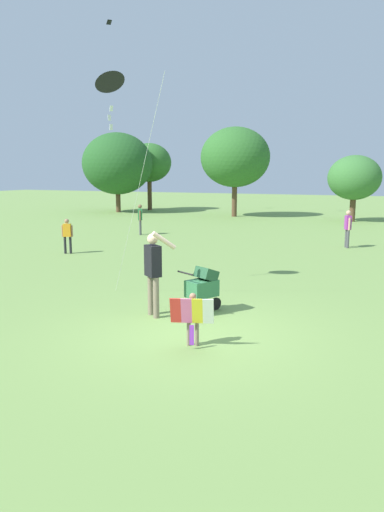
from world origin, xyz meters
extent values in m
plane|color=#75994C|center=(0.00, 0.00, 0.00)|extent=(120.00, 120.00, 0.00)
cylinder|color=brown|center=(-16.72, 23.56, 0.76)|extent=(0.36, 0.36, 1.52)
ellipsoid|color=#235623|center=(-16.72, 23.56, 3.73)|extent=(5.53, 4.98, 4.70)
cylinder|color=brown|center=(-15.59, 26.59, 1.20)|extent=(0.36, 0.36, 2.39)
ellipsoid|color=#2D6628|center=(-15.59, 26.59, 3.87)|extent=(3.68, 3.31, 3.13)
cylinder|color=brown|center=(-7.24, 23.71, 1.08)|extent=(0.36, 0.36, 2.17)
ellipsoid|color=#2D6628|center=(-7.24, 23.71, 4.10)|extent=(4.84, 4.36, 4.12)
cylinder|color=brown|center=(0.72, 23.37, 0.72)|extent=(0.36, 0.36, 1.44)
ellipsoid|color=#387033|center=(0.72, 23.37, 2.74)|extent=(3.26, 2.93, 2.77)
cylinder|color=#7F705B|center=(0.35, -0.63, 0.24)|extent=(0.07, 0.07, 0.47)
cylinder|color=#7F705B|center=(0.21, -0.68, 0.24)|extent=(0.07, 0.07, 0.47)
cube|color=silver|center=(0.28, -0.66, 0.65)|extent=(0.24, 0.19, 0.35)
cylinder|color=#A37556|center=(0.41, -0.61, 0.62)|extent=(0.05, 0.05, 0.31)
cylinder|color=#A37556|center=(0.16, -0.70, 0.62)|extent=(0.05, 0.05, 0.31)
sphere|color=#A37556|center=(0.28, -0.66, 0.90)|extent=(0.12, 0.12, 0.12)
cube|color=white|center=(0.61, -0.74, 0.69)|extent=(0.23, 0.22, 0.47)
cube|color=yellow|center=(0.43, -0.80, 0.69)|extent=(0.23, 0.22, 0.47)
cube|color=pink|center=(0.25, -0.86, 0.69)|extent=(0.23, 0.22, 0.47)
cube|color=red|center=(0.07, -0.91, 0.69)|extent=(0.23, 0.22, 0.47)
cube|color=purple|center=(0.35, -0.84, 0.26)|extent=(0.08, 0.04, 0.36)
cylinder|color=#7F705B|center=(-1.30, 0.69, 0.44)|extent=(0.13, 0.13, 0.88)
cylinder|color=#7F705B|center=(-1.08, 0.52, 0.44)|extent=(0.13, 0.13, 0.88)
cube|color=black|center=(-1.19, 0.61, 1.20)|extent=(0.45, 0.42, 0.66)
cylinder|color=beige|center=(-1.38, 0.75, 1.16)|extent=(0.09, 0.09, 0.58)
cylinder|color=beige|center=(-0.91, 0.58, 1.65)|extent=(0.40, 0.48, 0.41)
sphere|color=beige|center=(-1.19, 0.61, 1.67)|extent=(0.23, 0.23, 0.23)
cylinder|color=black|center=(-0.14, 1.59, 0.14)|extent=(0.16, 0.27, 0.28)
cylinder|color=black|center=(-0.73, 0.99, 0.14)|extent=(0.16, 0.27, 0.28)
cylinder|color=black|center=(-0.26, 0.76, 0.14)|extent=(0.16, 0.27, 0.28)
cube|color=#337247|center=(-0.32, 1.21, 0.56)|extent=(0.68, 0.77, 0.36)
cube|color=#235031|center=(-0.27, 1.33, 0.86)|extent=(0.56, 0.56, 0.35)
cylinder|color=black|center=(-0.53, 0.80, 0.96)|extent=(0.45, 0.25, 0.04)
cone|color=black|center=(-3.17, 2.19, 5.20)|extent=(0.91, 0.96, 0.45)
cube|color=white|center=(-3.16, 2.22, 4.58)|extent=(0.08, 0.09, 0.14)
cube|color=white|center=(-3.21, 2.20, 4.36)|extent=(0.06, 0.08, 0.14)
cube|color=white|center=(-3.20, 2.24, 4.14)|extent=(0.06, 0.08, 0.14)
cylinder|color=silver|center=(-2.05, 1.47, 2.50)|extent=(2.24, 1.45, 5.01)
cube|color=black|center=(-16.18, 22.17, 13.48)|extent=(0.46, 0.48, 0.28)
cylinder|color=#4C4C51|center=(-8.19, 12.19, 0.37)|extent=(0.11, 0.11, 0.74)
cylinder|color=#4C4C51|center=(-8.30, 12.39, 0.37)|extent=(0.11, 0.11, 0.74)
cube|color=#2D8C4C|center=(-8.25, 12.29, 1.01)|extent=(0.33, 0.38, 0.55)
cylinder|color=brown|center=(-8.15, 12.12, 0.97)|extent=(0.08, 0.08, 0.49)
cylinder|color=brown|center=(-8.34, 12.47, 0.97)|extent=(0.08, 0.08, 0.49)
sphere|color=brown|center=(-8.25, 12.29, 1.40)|extent=(0.19, 0.19, 0.19)
cylinder|color=#4C4C51|center=(1.62, 12.00, 0.38)|extent=(0.11, 0.11, 0.75)
cylinder|color=#4C4C51|center=(1.53, 12.22, 0.38)|extent=(0.11, 0.11, 0.75)
cube|color=purple|center=(1.57, 12.11, 1.04)|extent=(0.31, 0.38, 0.56)
cylinder|color=tan|center=(1.65, 11.92, 1.00)|extent=(0.08, 0.08, 0.50)
cylinder|color=tan|center=(1.50, 12.30, 1.00)|extent=(0.08, 0.08, 0.50)
sphere|color=tan|center=(1.57, 12.11, 1.43)|extent=(0.19, 0.19, 0.19)
cylinder|color=#232328|center=(-8.07, 6.29, 0.33)|extent=(0.09, 0.09, 0.65)
cylinder|color=#232328|center=(-7.88, 6.38, 0.33)|extent=(0.09, 0.09, 0.65)
cube|color=orange|center=(-7.97, 6.33, 0.89)|extent=(0.33, 0.28, 0.49)
cylinder|color=#A37556|center=(-8.13, 6.26, 0.86)|extent=(0.07, 0.07, 0.43)
cylinder|color=#A37556|center=(-7.81, 6.41, 0.86)|extent=(0.07, 0.07, 0.43)
sphere|color=#A37556|center=(-7.97, 6.33, 1.24)|extent=(0.17, 0.17, 0.17)
camera|label=1|loc=(3.50, -7.96, 3.02)|focal=33.15mm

